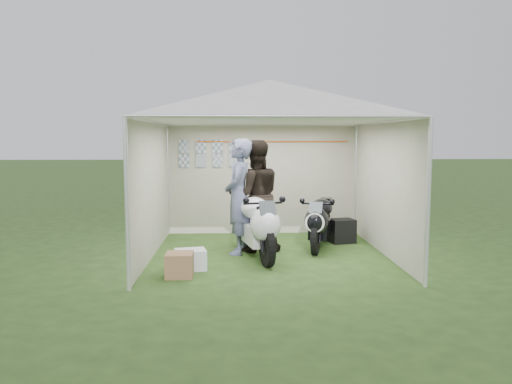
% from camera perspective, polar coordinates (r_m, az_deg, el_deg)
% --- Properties ---
extents(ground, '(80.00, 80.00, 0.00)m').
position_cam_1_polar(ground, '(8.77, 1.49, -7.13)').
color(ground, '#284219').
rests_on(ground, ground).
extents(canopy_tent, '(5.66, 5.66, 3.00)m').
position_cam_1_polar(canopy_tent, '(8.59, 1.52, 9.88)').
color(canopy_tent, silver).
rests_on(canopy_tent, ground).
extents(motorcycle_white, '(0.76, 2.11, 1.05)m').
position_cam_1_polar(motorcycle_white, '(8.42, 0.10, -3.63)').
color(motorcycle_white, black).
rests_on(motorcycle_white, ground).
extents(motorcycle_black, '(0.82, 1.83, 0.93)m').
position_cam_1_polar(motorcycle_black, '(9.23, 7.33, -3.24)').
color(motorcycle_black, black).
rests_on(motorcycle_black, ground).
extents(paddock_stand, '(0.44, 0.34, 0.29)m').
position_cam_1_polar(paddock_stand, '(10.13, 7.95, -4.56)').
color(paddock_stand, blue).
rests_on(paddock_stand, ground).
extents(person_dark_jacket, '(1.08, 0.91, 1.99)m').
position_cam_1_polar(person_dark_jacket, '(8.89, -0.10, -0.45)').
color(person_dark_jacket, black).
rests_on(person_dark_jacket, ground).
extents(person_blue_jacket, '(0.60, 0.80, 2.01)m').
position_cam_1_polar(person_blue_jacket, '(8.69, -1.99, -0.53)').
color(person_blue_jacket, slate).
rests_on(person_blue_jacket, ground).
extents(equipment_box, '(0.53, 0.46, 0.46)m').
position_cam_1_polar(equipment_box, '(9.84, 9.79, -4.40)').
color(equipment_box, black).
rests_on(equipment_box, ground).
extents(crate_0, '(0.53, 0.45, 0.31)m').
position_cam_1_polar(crate_0, '(7.82, -7.50, -7.66)').
color(crate_0, silver).
rests_on(crate_0, ground).
extents(crate_1, '(0.40, 0.40, 0.35)m').
position_cam_1_polar(crate_1, '(7.44, -8.74, -8.23)').
color(crate_1, olive).
rests_on(crate_1, ground).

